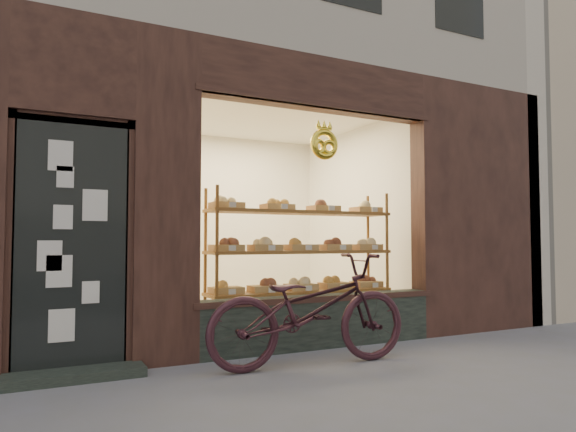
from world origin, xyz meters
TOP-DOWN VIEW (x-y plane):
  - ground at (0.00, 0.00)m, footprint 90.00×90.00m
  - neighbor_right at (9.60, 5.50)m, footprint 12.00×7.00m
  - display_shelf at (0.45, 2.55)m, footprint 2.20×0.45m
  - bicycle at (-0.04, 1.45)m, footprint 1.97×0.80m

SIDE VIEW (x-z plane):
  - ground at x=0.00m, z-range 0.00..0.00m
  - bicycle at x=-0.04m, z-range 0.00..1.01m
  - display_shelf at x=0.45m, z-range 0.01..1.71m
  - neighbor_right at x=9.60m, z-range 0.00..9.00m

